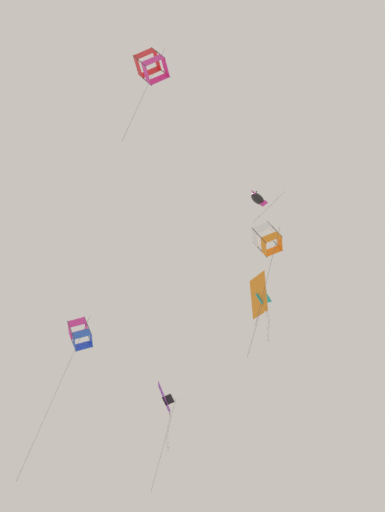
# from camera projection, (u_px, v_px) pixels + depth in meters

# --- Properties ---
(kite_box_mid_left) EXTENTS (2.53, 2.05, 8.85)m
(kite_box_mid_left) POSITION_uv_depth(u_px,v_px,m) (151.00, 66.00, 39.23)
(kite_box_mid_left) COLOR red
(kite_delta_low_drifter) EXTENTS (1.97, 1.80, 6.52)m
(kite_delta_low_drifter) POSITION_uv_depth(u_px,v_px,m) (165.00, 399.00, 41.06)
(kite_delta_low_drifter) COLOR purple
(kite_fish_far_centre) EXTENTS (2.06, 1.71, 4.18)m
(kite_fish_far_centre) POSITION_uv_depth(u_px,v_px,m) (258.00, 199.00, 40.80)
(kite_fish_far_centre) COLOR black
(kite_box_near_right) EXTENTS (2.76, 2.51, 9.90)m
(kite_box_near_right) POSITION_uv_depth(u_px,v_px,m) (80.00, 335.00, 40.05)
(kite_box_near_right) COLOR #DB2D93
(kite_box_upper_right) EXTENTS (1.81, 1.52, 5.84)m
(kite_box_upper_right) POSITION_uv_depth(u_px,v_px,m) (267.00, 240.00, 31.83)
(kite_box_upper_right) COLOR white
(kite_delta_highest) EXTENTS (2.11, 1.30, 4.13)m
(kite_delta_highest) POSITION_uv_depth(u_px,v_px,m) (260.00, 296.00, 33.44)
(kite_delta_highest) COLOR orange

